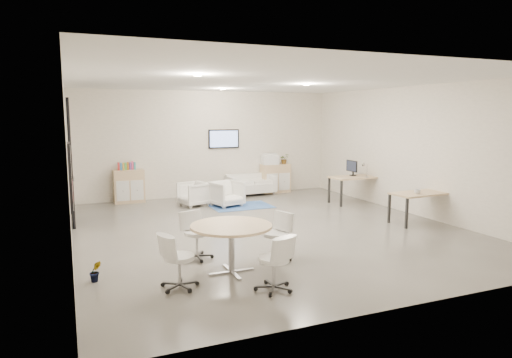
{
  "coord_description": "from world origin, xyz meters",
  "views": [
    {
      "loc": [
        -3.99,
        -8.98,
        2.48
      ],
      "look_at": [
        -0.1,
        0.4,
        1.05
      ],
      "focal_mm": 32.0,
      "sensor_mm": 36.0,
      "label": 1
    }
  ],
  "objects": [
    {
      "name": "room_shell",
      "position": [
        0.0,
        0.0,
        1.6
      ],
      "size": [
        9.6,
        10.6,
        4.8
      ],
      "color": "#54524D",
      "rests_on": "ground"
    },
    {
      "name": "glass_door",
      "position": [
        -3.95,
        2.51,
        1.5
      ],
      "size": [
        0.09,
        1.9,
        2.85
      ],
      "color": "black",
      "rests_on": "room_shell"
    },
    {
      "name": "artwork",
      "position": [
        -3.97,
        -1.6,
        1.55
      ],
      "size": [
        0.05,
        0.54,
        1.04
      ],
      "color": "black",
      "rests_on": "room_shell"
    },
    {
      "name": "wall_tv",
      "position": [
        0.5,
        4.46,
        1.75
      ],
      "size": [
        0.98,
        0.06,
        0.58
      ],
      "color": "black",
      "rests_on": "room_shell"
    },
    {
      "name": "ceiling_spots",
      "position": [
        -0.2,
        0.83,
        3.18
      ],
      "size": [
        3.14,
        4.14,
        0.03
      ],
      "color": "#FFEAC6",
      "rests_on": "room_shell"
    },
    {
      "name": "sideboard_left",
      "position": [
        -2.42,
        4.26,
        0.47
      ],
      "size": [
        0.84,
        0.43,
        0.94
      ],
      "color": "tan",
      "rests_on": "room_shell"
    },
    {
      "name": "sideboard_right",
      "position": [
        2.18,
        4.25,
        0.46
      ],
      "size": [
        0.92,
        0.44,
        0.92
      ],
      "color": "tan",
      "rests_on": "room_shell"
    },
    {
      "name": "books",
      "position": [
        -2.47,
        4.26,
        1.05
      ],
      "size": [
        0.49,
        0.14,
        0.22
      ],
      "color": "red",
      "rests_on": "sideboard_left"
    },
    {
      "name": "printer",
      "position": [
        1.97,
        4.26,
        1.08
      ],
      "size": [
        0.55,
        0.47,
        0.36
      ],
      "rotation": [
        0.0,
        0.0,
        -0.1
      ],
      "color": "white",
      "rests_on": "sideboard_right"
    },
    {
      "name": "loveseat",
      "position": [
        1.25,
        4.13,
        0.3
      ],
      "size": [
        1.5,
        0.79,
        0.55
      ],
      "rotation": [
        0.0,
        0.0,
        0.04
      ],
      "color": "white",
      "rests_on": "room_shell"
    },
    {
      "name": "blue_rug",
      "position": [
        0.32,
        2.5,
        0.01
      ],
      "size": [
        1.65,
        1.1,
        0.01
      ],
      "primitive_type": "cube",
      "rotation": [
        0.0,
        0.0,
        0.01
      ],
      "color": "#325399",
      "rests_on": "room_shell"
    },
    {
      "name": "armchair_left",
      "position": [
        -0.85,
        3.1,
        0.36
      ],
      "size": [
        0.82,
        0.85,
        0.72
      ],
      "primitive_type": "imported",
      "rotation": [
        0.0,
        0.0,
        -1.3
      ],
      "color": "white",
      "rests_on": "room_shell"
    },
    {
      "name": "armchair_right",
      "position": [
        -0.03,
        2.66,
        0.38
      ],
      "size": [
        0.91,
        0.87,
        0.76
      ],
      "primitive_type": "imported",
      "rotation": [
        0.0,
        0.0,
        0.28
      ],
      "color": "white",
      "rests_on": "room_shell"
    },
    {
      "name": "desk_rear",
      "position": [
        3.51,
        1.73,
        0.69
      ],
      "size": [
        1.48,
        0.76,
        0.76
      ],
      "rotation": [
        0.0,
        0.0,
        0.02
      ],
      "color": "tan",
      "rests_on": "room_shell"
    },
    {
      "name": "desk_front",
      "position": [
        3.46,
        -0.9,
        0.65
      ],
      "size": [
        1.42,
        0.78,
        0.72
      ],
      "rotation": [
        0.0,
        0.0,
        0.06
      ],
      "color": "tan",
      "rests_on": "room_shell"
    },
    {
      "name": "monitor",
      "position": [
        3.47,
        1.88,
        1.0
      ],
      "size": [
        0.2,
        0.5,
        0.44
      ],
      "color": "black",
      "rests_on": "desk_rear"
    },
    {
      "name": "round_table",
      "position": [
        -1.68,
        -2.41,
        0.7
      ],
      "size": [
        1.28,
        1.28,
        0.78
      ],
      "color": "tan",
      "rests_on": "room_shell"
    },
    {
      "name": "meeting_chairs",
      "position": [
        -1.68,
        -2.41,
        0.41
      ],
      "size": [
        2.56,
        2.56,
        0.82
      ],
      "color": "white",
      "rests_on": "room_shell"
    },
    {
      "name": "plant_cabinet",
      "position": [
        2.47,
        4.23,
        1.04
      ],
      "size": [
        0.35,
        0.37,
        0.25
      ],
      "primitive_type": "imported",
      "rotation": [
        0.0,
        0.0,
        0.22
      ],
      "color": "#3F7F3F",
      "rests_on": "sideboard_right"
    },
    {
      "name": "plant_floor",
      "position": [
        -3.7,
        -1.99,
        0.07
      ],
      "size": [
        0.22,
        0.34,
        0.14
      ],
      "primitive_type": "imported",
      "rotation": [
        0.0,
        0.0,
        0.13
      ],
      "color": "#3F7F3F",
      "rests_on": "room_shell"
    },
    {
      "name": "cup",
      "position": [
        3.24,
        -1.02,
        0.79
      ],
      "size": [
        0.15,
        0.13,
        0.13
      ],
      "primitive_type": "imported",
      "rotation": [
        0.0,
        0.0,
        0.19
      ],
      "color": "white",
      "rests_on": "desk_front"
    }
  ]
}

